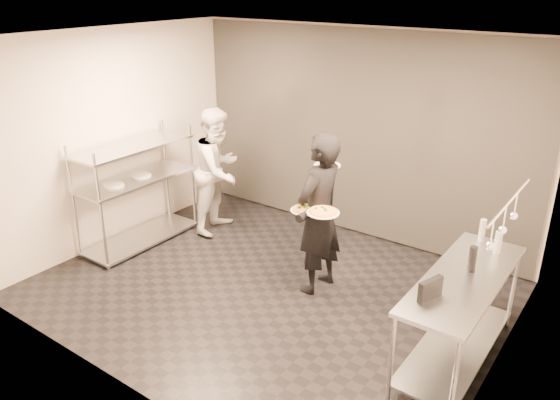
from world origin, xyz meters
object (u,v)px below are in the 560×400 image
Objects in this scene: pass_rack at (136,189)px; pizza_plate_far at (323,212)px; bottle_green at (482,230)px; salad_plate at (327,164)px; bottle_dark at (472,259)px; prep_counter at (461,305)px; waiter at (319,214)px; pizza_plate_near at (304,209)px; pos_monitor at (430,289)px; bottle_clear at (498,243)px; chef at (219,170)px.

pass_rack is 2.78m from pizza_plate_far.
pass_rack is 4.31m from bottle_green.
salad_plate is 1.25× the size of bottle_dark.
prep_counter is at bearing 0.03° from pass_rack.
pizza_plate_near is at bearing -20.88° from waiter.
pizza_plate_far is at bearing 177.94° from bottle_dark.
salad_plate reaches higher than prep_counter.
pos_monitor is at bearing -7.05° from pass_rack.
pizza_plate_near is 0.99× the size of salad_plate.
waiter is 8.20× the size of bottle_green.
bottle_clear is at bearing 11.58° from pizza_plate_near.
prep_counter is 0.66m from pos_monitor.
pizza_plate_near is at bearing -168.42° from bottle_clear.
pizza_plate_near is (-0.08, -0.17, 0.10)m from waiter.
pizza_plate_far is (0.25, -0.03, 0.05)m from pizza_plate_near.
pass_rack is at bearing -176.06° from pizza_plate_far.
salad_plate is (-0.02, 0.49, 0.38)m from pizza_plate_near.
bottle_green is at bearing 108.08° from waiter.
bottle_green reaches higher than pos_monitor.
chef is at bearing 167.65° from bottle_dark.
waiter is 6.20× the size of pizza_plate_near.
salad_plate is (2.48, 0.71, 0.64)m from pass_rack.
prep_counter is 0.74m from bottle_clear.
pos_monitor is at bearing -101.17° from bottle_dark.
pizza_plate_far is (-1.58, 0.19, 0.45)m from prep_counter.
waiter reaches higher than bottle_dark.
pizza_plate_near is 1.32× the size of bottle_clear.
pass_rack reaches higher than prep_counter.
prep_counter is 5.98× the size of salad_plate.
pass_rack reaches higher than salad_plate.
pos_monitor is (-0.12, -0.52, 0.39)m from prep_counter.
bottle_dark reaches higher than pizza_plate_near.
chef is 5.86× the size of pizza_plate_near.
prep_counter is at bearing -93.93° from bottle_dark.
prep_counter is at bearing 95.49° from pos_monitor.
waiter is 1.86m from bottle_clear.
waiter is 8.21× the size of bottle_clear.
chef is 3.63m from bottle_green.
bottle_green is 0.28m from bottle_clear.
bottle_clear is at bearing -105.55° from chef.
prep_counter is 5.19× the size of pizza_plate_far.
bottle_dark is (4.34, 0.13, 0.27)m from pass_rack.
pizza_plate_near is at bearing 173.83° from pizza_plate_far.
prep_counter is 0.90m from bottle_green.
waiter is 1.06× the size of chef.
waiter is at bearing 65.11° from pizza_plate_near.
pizza_plate_far is 1.38× the size of pos_monitor.
pass_rack is at bearing -175.03° from pizza_plate_near.
pass_rack is at bearing -172.13° from bottle_clear.
pos_monitor is at bearing -102.92° from prep_counter.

